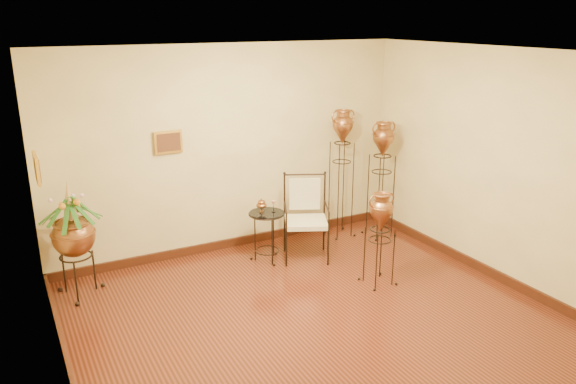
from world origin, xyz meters
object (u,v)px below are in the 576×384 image
side_table (267,235)px  armchair (306,219)px  amphora_mid (381,179)px  amphora_tall (341,172)px  planter_urn (73,231)px

side_table → armchair: bearing=-20.3°
amphora_mid → armchair: size_ratio=1.54×
amphora_tall → side_table: amphora_tall is taller
amphora_tall → armchair: bearing=-150.2°
planter_urn → armchair: size_ratio=1.27×
armchair → side_table: bearing=-175.5°
side_table → planter_urn: bearing=176.4°
planter_urn → armchair: 2.88m
amphora_mid → armchair: 1.42m
amphora_tall → side_table: 1.52m
side_table → amphora_tall: bearing=13.0°
planter_urn → armchair: (2.86, -0.33, -0.23)m
amphora_tall → armchair: 1.08m
amphora_mid → armchair: bearing=-171.3°
amphora_tall → planter_urn: (-3.72, -0.16, -0.17)m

